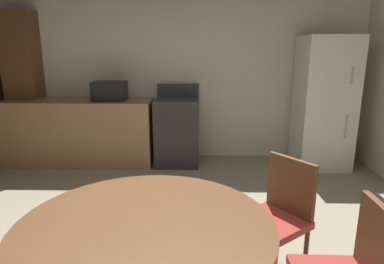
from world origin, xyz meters
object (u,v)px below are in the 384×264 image
(refrigerator, at_px, (324,103))
(microwave, at_px, (110,91))
(oven_range, at_px, (177,131))
(dining_table, at_px, (146,251))
(chair_northeast, at_px, (278,213))

(refrigerator, bearing_deg, microwave, 179.01)
(oven_range, height_order, dining_table, oven_range)
(oven_range, height_order, refrigerator, refrigerator)
(refrigerator, relative_size, microwave, 4.00)
(oven_range, bearing_deg, chair_northeast, -70.46)
(oven_range, relative_size, refrigerator, 0.62)
(microwave, bearing_deg, dining_table, -72.24)
(refrigerator, bearing_deg, chair_northeast, -115.33)
(microwave, bearing_deg, refrigerator, -0.99)
(refrigerator, bearing_deg, oven_range, 178.45)
(dining_table, distance_m, chair_northeast, 1.02)
(refrigerator, bearing_deg, dining_table, -122.81)
(dining_table, relative_size, chair_northeast, 1.47)
(oven_range, relative_size, dining_table, 0.86)
(refrigerator, xyz_separation_m, microwave, (-2.90, 0.05, 0.15))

